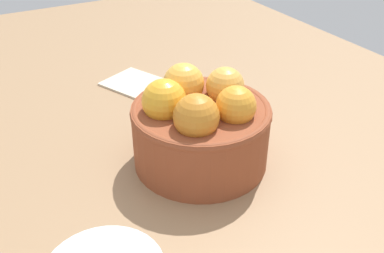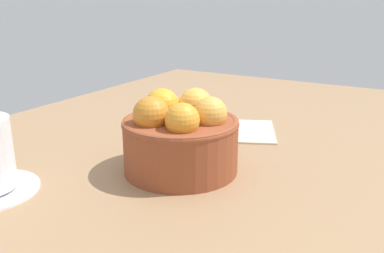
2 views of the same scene
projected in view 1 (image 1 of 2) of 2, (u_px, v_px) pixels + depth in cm
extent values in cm
cube|color=#997551|center=(200.00, 172.00, 50.52)|extent=(133.69, 85.05, 3.27)
cylinder|color=brown|center=(201.00, 135.00, 47.82)|extent=(14.79, 14.79, 6.93)
torus|color=brown|center=(201.00, 110.00, 46.20)|extent=(14.99, 14.99, 1.00)
sphere|color=#F8B042|center=(184.00, 83.00, 48.30)|extent=(4.59, 4.59, 4.59)
sphere|color=gold|center=(164.00, 101.00, 44.84)|extent=(4.66, 4.66, 4.66)
sphere|color=orange|center=(196.00, 117.00, 42.18)|extent=(4.57, 4.57, 4.57)
sphere|color=orange|center=(236.00, 106.00, 43.99)|extent=(4.17, 4.17, 4.17)
sphere|color=#EEAC47|center=(225.00, 86.00, 47.77)|extent=(4.23, 4.23, 4.23)
cube|color=beige|center=(145.00, 86.00, 64.98)|extent=(14.27, 11.72, 0.60)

